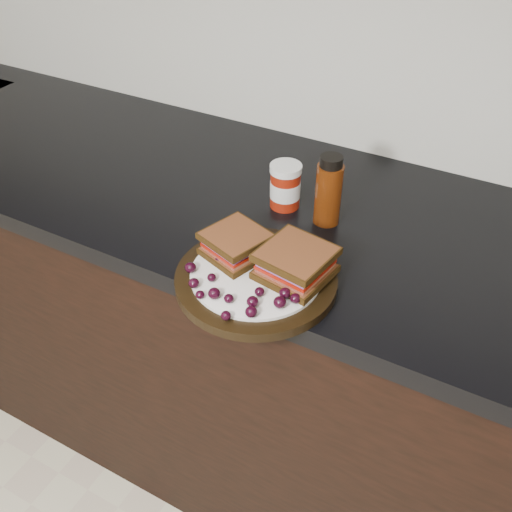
{
  "coord_description": "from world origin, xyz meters",
  "views": [
    {
      "loc": [
        0.62,
        0.81,
        1.55
      ],
      "look_at": [
        0.26,
        1.46,
        0.96
      ],
      "focal_mm": 40.0,
      "sensor_mm": 36.0,
      "label": 1
    }
  ],
  "objects": [
    {
      "name": "oil_bottle",
      "position": [
        0.29,
        1.69,
        0.97
      ],
      "size": [
        0.07,
        0.07,
        0.14
      ],
      "primitive_type": "cylinder",
      "rotation": [
        0.0,
        0.0,
        0.39
      ],
      "color": "#481C07",
      "rests_on": "countertop"
    },
    {
      "name": "grape_23",
      "position": [
        0.18,
        1.5,
        0.93
      ],
      "size": [
        0.02,
        0.02,
        0.02
      ],
      "primitive_type": "ellipsoid",
      "color": "black",
      "rests_on": "plate"
    },
    {
      "name": "condiment_jar",
      "position": [
        0.2,
        1.7,
        0.95
      ],
      "size": [
        0.08,
        0.08,
        0.09
      ],
      "primitive_type": "cylinder",
      "rotation": [
        0.0,
        0.0,
        -0.35
      ],
      "color": "maroon",
      "rests_on": "countertop"
    },
    {
      "name": "grape_17",
      "position": [
        0.22,
        1.5,
        0.93
      ],
      "size": [
        0.02,
        0.02,
        0.02
      ],
      "primitive_type": "ellipsoid",
      "color": "black",
      "rests_on": "plate"
    },
    {
      "name": "countertop",
      "position": [
        0.0,
        1.7,
        0.88
      ],
      "size": [
        3.98,
        0.6,
        0.04
      ],
      "primitive_type": "cube",
      "color": "black",
      "rests_on": "base_cabinets"
    },
    {
      "name": "grape_16",
      "position": [
        0.21,
        1.53,
        0.93
      ],
      "size": [
        0.02,
        0.02,
        0.02
      ],
      "primitive_type": "ellipsoid",
      "color": "black",
      "rests_on": "plate"
    },
    {
      "name": "sandwich_left",
      "position": [
        0.21,
        1.49,
        0.95
      ],
      "size": [
        0.13,
        0.13,
        0.05
      ],
      "primitive_type": null,
      "rotation": [
        0.0,
        0.0,
        -0.32
      ],
      "color": "brown",
      "rests_on": "plate"
    },
    {
      "name": "grape_2",
      "position": [
        0.19,
        1.38,
        0.93
      ],
      "size": [
        0.02,
        0.02,
        0.02
      ],
      "primitive_type": "ellipsoid",
      "color": "black",
      "rests_on": "plate"
    },
    {
      "name": "grape_9",
      "position": [
        0.29,
        1.41,
        0.93
      ],
      "size": [
        0.02,
        0.02,
        0.02
      ],
      "primitive_type": "ellipsoid",
      "color": "black",
      "rests_on": "plate"
    },
    {
      "name": "grape_4",
      "position": [
        0.23,
        1.37,
        0.93
      ],
      "size": [
        0.02,
        0.02,
        0.02
      ],
      "primitive_type": "ellipsoid",
      "color": "black",
      "rests_on": "plate"
    },
    {
      "name": "grape_7",
      "position": [
        0.31,
        1.36,
        0.93
      ],
      "size": [
        0.02,
        0.02,
        0.02
      ],
      "primitive_type": "ellipsoid",
      "color": "black",
      "rests_on": "plate"
    },
    {
      "name": "grape_18",
      "position": [
        0.18,
        1.5,
        0.93
      ],
      "size": [
        0.02,
        0.02,
        0.02
      ],
      "primitive_type": "ellipsoid",
      "color": "black",
      "rests_on": "plate"
    },
    {
      "name": "grape_8",
      "position": [
        0.3,
        1.39,
        0.93
      ],
      "size": [
        0.02,
        0.02,
        0.02
      ],
      "primitive_type": "ellipsoid",
      "color": "black",
      "rests_on": "plate"
    },
    {
      "name": "grape_13",
      "position": [
        0.36,
        1.48,
        0.93
      ],
      "size": [
        0.02,
        0.02,
        0.02
      ],
      "primitive_type": "ellipsoid",
      "color": "black",
      "rests_on": "plate"
    },
    {
      "name": "grape_10",
      "position": [
        0.34,
        1.4,
        0.93
      ],
      "size": [
        0.02,
        0.02,
        0.02
      ],
      "primitive_type": "ellipsoid",
      "color": "black",
      "rests_on": "plate"
    },
    {
      "name": "grape_0",
      "position": [
        0.16,
        1.41,
        0.93
      ],
      "size": [
        0.02,
        0.02,
        0.02
      ],
      "primitive_type": "ellipsoid",
      "color": "black",
      "rests_on": "plate"
    },
    {
      "name": "grape_19",
      "position": [
        0.19,
        1.49,
        0.93
      ],
      "size": [
        0.02,
        0.02,
        0.02
      ],
      "primitive_type": "ellipsoid",
      "color": "black",
      "rests_on": "plate"
    },
    {
      "name": "grape_20",
      "position": [
        0.19,
        1.45,
        0.93
      ],
      "size": [
        0.02,
        0.02,
        0.02
      ],
      "primitive_type": "ellipsoid",
      "color": "black",
      "rests_on": "plate"
    },
    {
      "name": "plate",
      "position": [
        0.26,
        1.46,
        0.91
      ],
      "size": [
        0.28,
        0.28,
        0.02
      ],
      "primitive_type": "cylinder",
      "color": "black",
      "rests_on": "countertop"
    },
    {
      "name": "grape_14",
      "position": [
        0.34,
        1.48,
        0.93
      ],
      "size": [
        0.02,
        0.02,
        0.02
      ],
      "primitive_type": "ellipsoid",
      "color": "black",
      "rests_on": "plate"
    },
    {
      "name": "grape_24",
      "position": [
        0.18,
        1.46,
        0.93
      ],
      "size": [
        0.02,
        0.02,
        0.01
      ],
      "primitive_type": "ellipsoid",
      "color": "black",
      "rests_on": "plate"
    },
    {
      "name": "grape_3",
      "position": [
        0.21,
        1.36,
        0.93
      ],
      "size": [
        0.02,
        0.02,
        0.01
      ],
      "primitive_type": "ellipsoid",
      "color": "black",
      "rests_on": "plate"
    },
    {
      "name": "grape_22",
      "position": [
        0.22,
        1.49,
        0.93
      ],
      "size": [
        0.02,
        0.02,
        0.02
      ],
      "primitive_type": "ellipsoid",
      "color": "black",
      "rests_on": "plate"
    },
    {
      "name": "grape_12",
      "position": [
        0.35,
        1.43,
        0.93
      ],
      "size": [
        0.02,
        0.02,
        0.02
      ],
      "primitive_type": "ellipsoid",
      "color": "black",
      "rests_on": "plate"
    },
    {
      "name": "grape_5",
      "position": [
        0.26,
        1.38,
        0.93
      ],
      "size": [
        0.02,
        0.02,
        0.02
      ],
      "primitive_type": "ellipsoid",
      "color": "black",
      "rests_on": "plate"
    },
    {
      "name": "grape_1",
      "position": [
        0.21,
        1.41,
        0.93
      ],
      "size": [
        0.02,
        0.02,
        0.01
      ],
      "primitive_type": "ellipsoid",
      "color": "black",
      "rests_on": "plate"
    },
    {
      "name": "sandwich_right",
      "position": [
        0.32,
        1.49,
        0.95
      ],
      "size": [
        0.13,
        0.13,
        0.05
      ],
      "primitive_type": null,
      "rotation": [
        0.0,
        0.0,
        -0.16
      ],
      "color": "brown",
      "rests_on": "plate"
    },
    {
      "name": "grape_11",
      "position": [
        0.33,
        1.43,
        0.93
      ],
      "size": [
        0.02,
        0.02,
        0.02
      ],
      "primitive_type": "ellipsoid",
      "color": "black",
      "rests_on": "plate"
    },
    {
      "name": "grape_15",
      "position": [
        0.32,
        1.48,
        0.93
      ],
      "size": [
        0.02,
        0.02,
        0.02
      ],
      "primitive_type": "ellipsoid",
      "color": "black",
      "rests_on": "plate"
    },
    {
      "name": "base_cabinets",
      "position": [
        0.0,
        1.7,
        0.43
      ],
      "size": [
        3.96,
        0.58,
        0.86
      ],
      "primitive_type": "cube",
      "color": "black",
      "rests_on": "ground_plane"
    },
    {
      "name": "grape_21",
      "position": [
        0.2,
        1.45,
        0.93
      ],
      "size": [
        0.02,
        0.02,
        0.01
      ],
      "primitive_type": "ellipsoid",
      "color": "black",
      "rests_on": "plate"
    },
    {
      "name": "grape_6",
      "position": [
        0.27,
        1.34,
        0.93
      ],
      "size": [
        0.02,
        0.02,
        0.02
      ],
      "primitive_type": "ellipsoid",
      "color": "black",
      "rests_on": "plate"
    }
  ]
}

